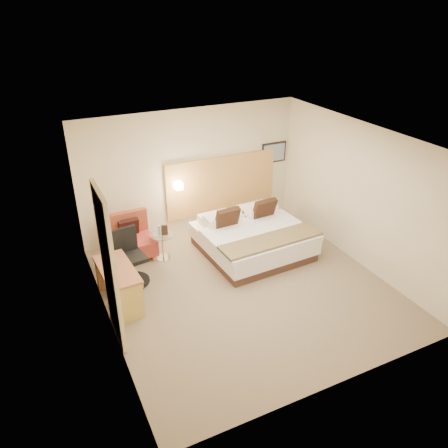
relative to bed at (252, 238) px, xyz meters
name	(u,v)px	position (x,y,z in m)	size (l,w,h in m)	color
floor	(245,287)	(-0.71, -1.04, -0.33)	(4.80, 5.00, 0.02)	#7A6952
ceiling	(249,141)	(-0.71, -1.04, 2.39)	(4.80, 5.00, 0.02)	white
wall_back	(191,172)	(-0.71, 1.47, 1.03)	(4.80, 0.02, 2.70)	beige
wall_front	(346,306)	(-0.71, -3.55, 1.03)	(4.80, 0.02, 2.70)	beige
wall_left	(101,253)	(-3.12, -1.04, 1.03)	(0.02, 5.00, 2.70)	beige
wall_right	(360,195)	(1.70, -1.04, 1.03)	(0.02, 5.00, 2.70)	beige
headboard_panel	(222,185)	(-0.01, 1.43, 0.63)	(2.60, 0.04, 1.30)	tan
art_frame	(274,152)	(1.31, 1.44, 1.18)	(0.62, 0.03, 0.47)	black
art_canvas	(274,153)	(1.31, 1.42, 1.18)	(0.54, 0.01, 0.39)	#7890A5
lamp_arm	(177,185)	(-1.06, 1.38, 0.83)	(0.02, 0.02, 0.12)	silver
lamp_shade	(178,186)	(-1.06, 1.32, 0.83)	(0.15, 0.15, 0.15)	#FFEDC6
curtain	(109,268)	(-3.07, -1.29, 0.90)	(0.06, 0.90, 2.42)	beige
bottle_a	(159,230)	(-1.76, 0.58, 0.31)	(0.06, 0.06, 0.19)	#9CCEF1
menu_folder	(164,230)	(-1.67, 0.51, 0.32)	(0.12, 0.05, 0.21)	#311E14
bed	(252,238)	(0.00, 0.00, 0.00)	(2.09, 2.05, 0.98)	#412820
lounge_chair	(132,240)	(-2.25, 0.90, 0.03)	(0.85, 0.75, 0.88)	#A0724B
side_table	(163,245)	(-1.72, 0.54, -0.02)	(0.58, 0.58, 0.53)	silver
desk	(119,276)	(-2.83, -0.55, 0.24)	(0.60, 1.17, 0.71)	#AA6442
desk_chair	(130,261)	(-2.50, 0.01, 0.11)	(0.67, 0.67, 1.03)	black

